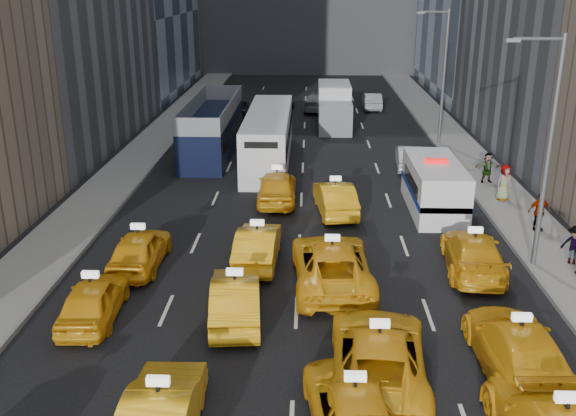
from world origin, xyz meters
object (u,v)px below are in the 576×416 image
nypd_van (434,187)px  city_bus (268,137)px  double_decker (213,127)px  box_truck (334,107)px

nypd_van → city_bus: (-8.67, 8.65, 0.38)m
double_decker → nypd_van: bearing=-45.2°
double_decker → city_bus: size_ratio=0.97×
double_decker → box_truck: size_ratio=1.67×
nypd_van → double_decker: double_decker is taller
double_decker → box_truck: (8.23, 7.88, -0.12)m
double_decker → city_bus: 4.46m
nypd_van → box_truck: 19.33m
city_bus → double_decker: bearing=142.7°
nypd_van → double_decker: 16.62m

